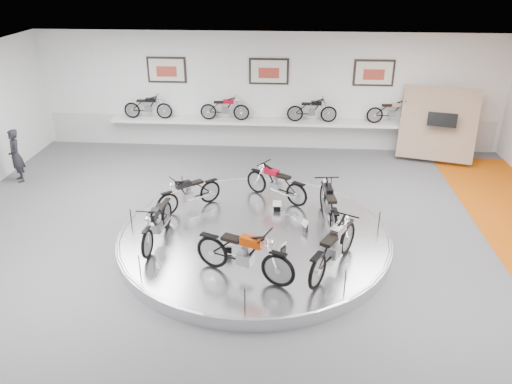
# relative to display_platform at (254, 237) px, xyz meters

# --- Properties ---
(floor) EXTENTS (16.00, 16.00, 0.00)m
(floor) POSITION_rel_display_platform_xyz_m (0.00, -0.30, -0.15)
(floor) COLOR #555558
(floor) RESTS_ON ground
(ceiling) EXTENTS (16.00, 16.00, 0.00)m
(ceiling) POSITION_rel_display_platform_xyz_m (0.00, -0.30, 3.85)
(ceiling) COLOR white
(ceiling) RESTS_ON wall_back
(wall_back) EXTENTS (16.00, 0.00, 16.00)m
(wall_back) POSITION_rel_display_platform_xyz_m (0.00, 6.70, 1.85)
(wall_back) COLOR silver
(wall_back) RESTS_ON floor
(dado_band) EXTENTS (15.68, 0.04, 1.10)m
(dado_band) POSITION_rel_display_platform_xyz_m (0.00, 6.68, 0.40)
(dado_band) COLOR #BCBCBA
(dado_band) RESTS_ON floor
(display_platform) EXTENTS (6.40, 6.40, 0.30)m
(display_platform) POSITION_rel_display_platform_xyz_m (0.00, 0.00, 0.00)
(display_platform) COLOR silver
(display_platform) RESTS_ON floor
(platform_rim) EXTENTS (6.40, 6.40, 0.10)m
(platform_rim) POSITION_rel_display_platform_xyz_m (0.00, 0.00, 0.12)
(platform_rim) COLOR #B2B2BA
(platform_rim) RESTS_ON display_platform
(shelf) EXTENTS (11.00, 0.55, 0.10)m
(shelf) POSITION_rel_display_platform_xyz_m (0.00, 6.40, 0.85)
(shelf) COLOR silver
(shelf) RESTS_ON wall_back
(poster_left) EXTENTS (1.35, 0.06, 0.88)m
(poster_left) POSITION_rel_display_platform_xyz_m (-3.50, 6.66, 2.55)
(poster_left) COLOR beige
(poster_left) RESTS_ON wall_back
(poster_center) EXTENTS (1.35, 0.06, 0.88)m
(poster_center) POSITION_rel_display_platform_xyz_m (0.00, 6.66, 2.55)
(poster_center) COLOR beige
(poster_center) RESTS_ON wall_back
(poster_right) EXTENTS (1.35, 0.06, 0.88)m
(poster_right) POSITION_rel_display_platform_xyz_m (3.50, 6.66, 2.55)
(poster_right) COLOR beige
(poster_right) RESTS_ON wall_back
(display_panel) EXTENTS (2.56, 1.52, 2.30)m
(display_panel) POSITION_rel_display_platform_xyz_m (5.60, 5.80, 1.10)
(display_panel) COLOR #967760
(display_panel) RESTS_ON floor
(shelf_bike_a) EXTENTS (1.22, 0.43, 0.73)m
(shelf_bike_a) POSITION_rel_display_platform_xyz_m (-4.20, 6.40, 1.27)
(shelf_bike_a) COLOR black
(shelf_bike_a) RESTS_ON shelf
(shelf_bike_b) EXTENTS (1.22, 0.43, 0.73)m
(shelf_bike_b) POSITION_rel_display_platform_xyz_m (-1.50, 6.40, 1.27)
(shelf_bike_b) COLOR maroon
(shelf_bike_b) RESTS_ON shelf
(shelf_bike_c) EXTENTS (1.22, 0.43, 0.73)m
(shelf_bike_c) POSITION_rel_display_platform_xyz_m (1.50, 6.40, 1.27)
(shelf_bike_c) COLOR black
(shelf_bike_c) RESTS_ON shelf
(shelf_bike_d) EXTENTS (1.22, 0.43, 0.73)m
(shelf_bike_d) POSITION_rel_display_platform_xyz_m (4.20, 6.40, 1.27)
(shelf_bike_d) COLOR #BABBBF
(shelf_bike_d) RESTS_ON shelf
(bike_a) EXTENTS (0.83, 1.83, 1.04)m
(bike_a) POSITION_rel_display_platform_xyz_m (1.76, 0.56, 0.67)
(bike_a) COLOR black
(bike_a) RESTS_ON display_platform
(bike_b) EXTENTS (1.70, 1.41, 0.98)m
(bike_b) POSITION_rel_display_platform_xyz_m (0.45, 1.79, 0.64)
(bike_b) COLOR maroon
(bike_b) RESTS_ON display_platform
(bike_c) EXTENTS (1.55, 1.44, 0.92)m
(bike_c) POSITION_rel_display_platform_xyz_m (-1.75, 1.07, 0.61)
(bike_c) COLOR black
(bike_c) RESTS_ON display_platform
(bike_d) EXTENTS (0.72, 1.72, 0.99)m
(bike_d) POSITION_rel_display_platform_xyz_m (-2.16, -0.60, 0.64)
(bike_d) COLOR black
(bike_d) RESTS_ON display_platform
(bike_e) EXTENTS (1.99, 1.33, 1.10)m
(bike_e) POSITION_rel_display_platform_xyz_m (-0.07, -1.83, 0.70)
(bike_e) COLOR #A82D00
(bike_e) RESTS_ON display_platform
(bike_f) EXTENTS (1.47, 1.97, 1.11)m
(bike_f) POSITION_rel_display_platform_xyz_m (1.73, -1.45, 0.70)
(bike_f) COLOR #BABBBF
(bike_f) RESTS_ON display_platform
(visitor) EXTENTS (0.68, 0.70, 1.62)m
(visitor) POSITION_rel_display_platform_xyz_m (-7.40, 3.14, 0.66)
(visitor) COLOR black
(visitor) RESTS_ON floor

